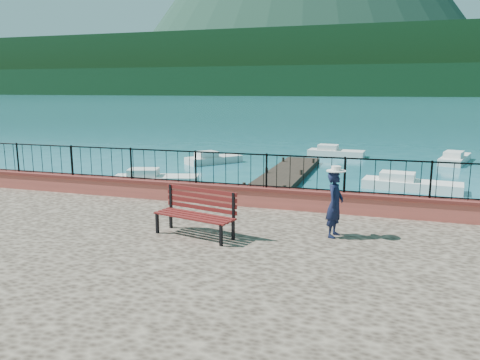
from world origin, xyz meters
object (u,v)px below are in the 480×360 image
Objects in this scene: park_bench at (195,223)px; boat_1 at (412,181)px; person at (335,204)px; boat_5 at (455,156)px; boat_3 at (214,157)px; boat_4 at (336,150)px; boat_0 at (156,176)px.

park_bench is 0.48× the size of boat_1.
person reaches higher than boat_5.
boat_3 is 0.92× the size of boat_4.
boat_0 and boat_1 have the same top height.
boat_5 is at bearing -2.48° from person.
boat_1 is (5.36, 12.74, -1.12)m from park_bench.
boat_1 is at bearing 80.79° from park_bench.
boat_4 is at bearing -12.56° from boat_3.
boat_0 is 14.42m from boat_4.
boat_0 is 7.06m from boat_3.
boat_5 is (14.42, 4.81, 0.00)m from boat_3.
park_bench reaches higher than boat_5.
park_bench is 0.51× the size of boat_0.
boat_1 is 12.37m from boat_3.
boat_3 and boat_4 have the same top height.
boat_0 is 0.94× the size of boat_1.
person is 0.44× the size of boat_3.
boat_5 is at bearing -31.79° from boat_3.
boat_3 is 8.80m from boat_4.
boat_0 and boat_5 have the same top height.
boat_4 and boat_5 have the same top height.
person reaches higher than boat_4.
person is 0.38× the size of boat_0.
boat_3 is 0.81× the size of boat_5.
boat_5 is (2.96, 9.46, 0.00)m from boat_1.
boat_5 is at bearing 21.93° from boat_0.
boat_5 is at bearing 0.41° from boat_4.
person is 21.95m from boat_5.
person reaches higher than park_bench.
boat_0 and boat_3 have the same top height.
boat_3 is at bearing 70.39° from boat_0.
boat_5 is (8.32, 22.20, -1.12)m from park_bench.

